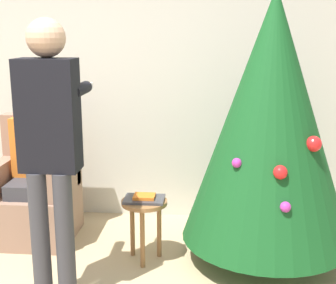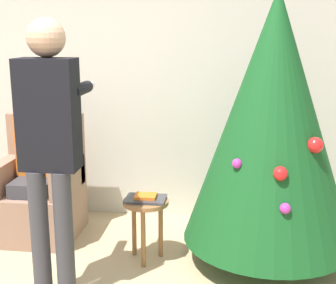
# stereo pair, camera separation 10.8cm
# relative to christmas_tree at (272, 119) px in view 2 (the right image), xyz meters

# --- Properties ---
(wall_back) EXTENTS (8.00, 0.06, 2.70)m
(wall_back) POSITION_rel_christmas_tree_xyz_m (-1.24, 0.85, 0.23)
(wall_back) COLOR beige
(wall_back) RESTS_ON ground_plane
(christmas_tree) EXTENTS (1.26, 1.26, 2.04)m
(christmas_tree) POSITION_rel_christmas_tree_xyz_m (0.00, 0.00, 0.00)
(christmas_tree) COLOR brown
(christmas_tree) RESTS_ON ground_plane
(armchair) EXTENTS (0.66, 0.64, 1.03)m
(armchair) POSITION_rel_christmas_tree_xyz_m (-1.90, 0.28, -0.75)
(armchair) COLOR #93705B
(armchair) RESTS_ON ground_plane
(person_seated) EXTENTS (0.36, 0.46, 1.23)m
(person_seated) POSITION_rel_christmas_tree_xyz_m (-1.90, 0.25, -0.44)
(person_seated) COLOR #38383D
(person_seated) RESTS_ON ground_plane
(person_standing) EXTENTS (0.39, 0.57, 1.82)m
(person_standing) POSITION_rel_christmas_tree_xyz_m (-1.43, -0.63, -0.03)
(person_standing) COLOR #38383D
(person_standing) RESTS_ON ground_plane
(side_stool) EXTENTS (0.35, 0.35, 0.49)m
(side_stool) POSITION_rel_christmas_tree_xyz_m (-0.92, -0.08, -0.73)
(side_stool) COLOR olive
(side_stool) RESTS_ON ground_plane
(laptop) EXTENTS (0.30, 0.21, 0.02)m
(laptop) POSITION_rel_christmas_tree_xyz_m (-0.92, -0.08, -0.62)
(laptop) COLOR #38383D
(laptop) RESTS_ON side_stool
(book) EXTENTS (0.16, 0.13, 0.02)m
(book) POSITION_rel_christmas_tree_xyz_m (-0.92, -0.08, -0.60)
(book) COLOR orange
(book) RESTS_ON laptop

